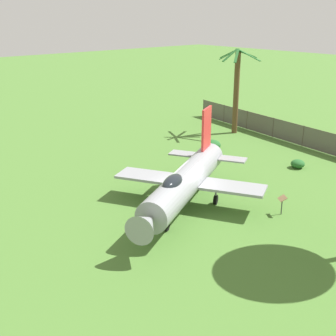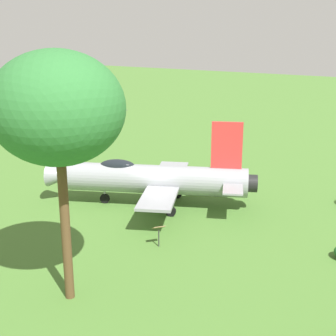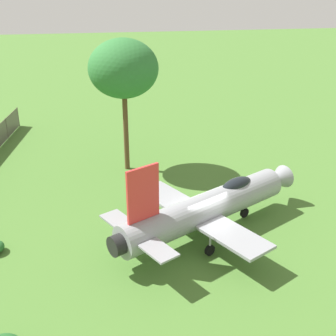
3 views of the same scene
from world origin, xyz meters
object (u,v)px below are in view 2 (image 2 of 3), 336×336
(display_jet, at_px, (151,178))
(parked_car_white, at_px, (30,110))
(info_plaque, at_px, (159,230))
(shade_tree, at_px, (57,109))
(parked_car_silver, at_px, (57,107))
(parked_car_black, at_px, (3,113))

(display_jet, distance_m, parked_car_white, 36.76)
(display_jet, height_order, info_plaque, display_jet)
(shade_tree, xyz_separation_m, parked_car_silver, (30.04, 35.92, -6.73))
(info_plaque, distance_m, parked_car_silver, 43.45)
(shade_tree, bearing_deg, display_jet, 20.83)
(info_plaque, height_order, parked_car_white, parked_car_white)
(parked_car_silver, distance_m, parked_car_white, 3.92)
(parked_car_black, bearing_deg, display_jet, -4.72)
(parked_car_silver, bearing_deg, info_plaque, -21.63)
(parked_car_white, height_order, parked_car_black, parked_car_black)
(parked_car_silver, height_order, parked_car_white, parked_car_silver)
(info_plaque, bearing_deg, display_jet, 42.46)
(info_plaque, height_order, parked_car_silver, parked_car_silver)
(shade_tree, distance_m, info_plaque, 8.79)
(parked_car_white, bearing_deg, display_jet, 163.98)
(shade_tree, distance_m, parked_car_white, 45.63)
(display_jet, relative_size, shade_tree, 1.26)
(parked_car_white, bearing_deg, shade_tree, 154.76)
(display_jet, bearing_deg, parked_car_white, -54.64)
(info_plaque, xyz_separation_m, parked_car_black, (17.18, 37.86, -0.07))
(info_plaque, relative_size, parked_car_silver, 0.24)
(parked_car_silver, bearing_deg, shade_tree, -27.49)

